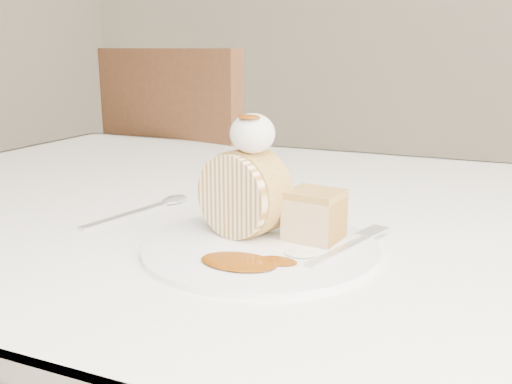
% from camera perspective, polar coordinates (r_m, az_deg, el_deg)
% --- Properties ---
extents(table, '(1.40, 0.90, 0.75)m').
position_cam_1_polar(table, '(0.81, 3.37, -7.58)').
color(table, white).
rests_on(table, ground).
extents(chair_far, '(0.55, 0.55, 0.96)m').
position_cam_1_polar(chair_far, '(1.55, -5.52, -1.27)').
color(chair_far, brown).
rests_on(chair_far, ground).
extents(plate, '(0.29, 0.29, 0.01)m').
position_cam_1_polar(plate, '(0.61, 0.49, -5.54)').
color(plate, white).
rests_on(plate, table).
extents(roulade_slice, '(0.10, 0.08, 0.09)m').
position_cam_1_polar(roulade_slice, '(0.63, -1.22, -0.16)').
color(roulade_slice, '#FFE5B1').
rests_on(roulade_slice, plate).
extents(cake_chunk, '(0.06, 0.06, 0.05)m').
position_cam_1_polar(cake_chunk, '(0.63, 5.87, -2.63)').
color(cake_chunk, tan).
rests_on(cake_chunk, plate).
extents(whipped_cream, '(0.05, 0.05, 0.04)m').
position_cam_1_polar(whipped_cream, '(0.61, -0.35, 5.88)').
color(whipped_cream, white).
rests_on(whipped_cream, roulade_slice).
extents(caramel_drizzle, '(0.02, 0.02, 0.01)m').
position_cam_1_polar(caramel_drizzle, '(0.60, -0.68, 8.02)').
color(caramel_drizzle, '#692F04').
rests_on(caramel_drizzle, whipped_cream).
extents(caramel_pool, '(0.09, 0.06, 0.00)m').
position_cam_1_polar(caramel_pool, '(0.56, -1.74, -6.96)').
color(caramel_pool, '#692F04').
rests_on(caramel_pool, plate).
extents(fork, '(0.06, 0.15, 0.00)m').
position_cam_1_polar(fork, '(0.59, 8.32, -5.88)').
color(fork, silver).
rests_on(fork, plate).
extents(spoon, '(0.06, 0.17, 0.00)m').
position_cam_1_polar(spoon, '(0.75, -12.93, -2.34)').
color(spoon, silver).
rests_on(spoon, table).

